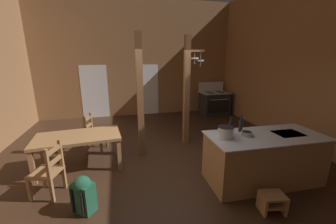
# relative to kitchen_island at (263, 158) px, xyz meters

# --- Properties ---
(ground_plane) EXTENTS (8.46, 9.59, 0.10)m
(ground_plane) POSITION_rel_kitchen_island_xyz_m (-1.74, 1.01, -0.52)
(ground_plane) COLOR #382316
(wall_back) EXTENTS (8.46, 0.14, 4.52)m
(wall_back) POSITION_rel_kitchen_island_xyz_m (-1.74, 5.48, 1.79)
(wall_back) COLOR #93663F
(wall_back) RESTS_ON ground_plane
(wall_right) EXTENTS (0.14, 9.59, 4.52)m
(wall_right) POSITION_rel_kitchen_island_xyz_m (2.16, 1.01, 1.79)
(wall_right) COLOR #93663F
(wall_right) RESTS_ON ground_plane
(glazed_door_back_left) EXTENTS (1.00, 0.01, 2.05)m
(glazed_door_back_left) POSITION_rel_kitchen_island_xyz_m (-3.47, 5.40, 0.56)
(glazed_door_back_left) COLOR white
(glazed_door_back_left) RESTS_ON ground_plane
(glazed_panel_back_right) EXTENTS (0.84, 0.01, 2.05)m
(glazed_panel_back_right) POSITION_rel_kitchen_island_xyz_m (-1.36, 5.40, 0.56)
(glazed_panel_back_right) COLOR white
(glazed_panel_back_right) RESTS_ON ground_plane
(kitchen_island) EXTENTS (2.19, 1.02, 0.94)m
(kitchen_island) POSITION_rel_kitchen_island_xyz_m (0.00, 0.00, 0.00)
(kitchen_island) COLOR #9E7044
(kitchen_island) RESTS_ON ground_plane
(stove_range) EXTENTS (1.16, 0.85, 1.32)m
(stove_range) POSITION_rel_kitchen_island_xyz_m (1.32, 4.70, 0.01)
(stove_range) COLOR black
(stove_range) RESTS_ON ground_plane
(support_post_with_pot_rack) EXTENTS (0.53, 0.19, 2.87)m
(support_post_with_pot_rack) POSITION_rel_kitchen_island_xyz_m (-0.81, 2.11, 1.05)
(support_post_with_pot_rack) COLOR brown
(support_post_with_pot_rack) RESTS_ON ground_plane
(support_post_center) EXTENTS (0.14, 0.14, 2.87)m
(support_post_center) POSITION_rel_kitchen_island_xyz_m (-2.11, 1.69, 0.97)
(support_post_center) COLOR brown
(support_post_center) RESTS_ON ground_plane
(step_stool) EXTENTS (0.41, 0.34, 0.30)m
(step_stool) POSITION_rel_kitchen_island_xyz_m (-0.40, -0.77, -0.29)
(step_stool) COLOR #9E7044
(step_stool) RESTS_ON ground_plane
(dining_table) EXTENTS (1.77, 1.05, 0.74)m
(dining_table) POSITION_rel_kitchen_island_xyz_m (-3.48, 1.37, 0.18)
(dining_table) COLOR #9E7044
(dining_table) RESTS_ON ground_plane
(ladderback_chair_near_window) EXTENTS (0.55, 0.55, 0.95)m
(ladderback_chair_near_window) POSITION_rel_kitchen_island_xyz_m (-3.83, 0.52, -0.02)
(ladderback_chair_near_window) COLOR #9E7044
(ladderback_chair_near_window) RESTS_ON ground_plane
(ladderback_chair_by_post) EXTENTS (0.56, 0.56, 0.95)m
(ladderback_chair_by_post) POSITION_rel_kitchen_island_xyz_m (-3.26, 2.22, -0.02)
(ladderback_chair_by_post) COLOR #9E7044
(ladderback_chair_by_post) RESTS_ON ground_plane
(backpack) EXTENTS (0.39, 0.39, 0.60)m
(backpack) POSITION_rel_kitchen_island_xyz_m (-3.22, -0.05, -0.15)
(backpack) COLOR #1E5138
(backpack) RESTS_ON ground_plane
(stockpot_on_counter) EXTENTS (0.34, 0.27, 0.21)m
(stockpot_on_counter) POSITION_rel_kitchen_island_xyz_m (-0.80, 0.07, 0.57)
(stockpot_on_counter) COLOR silver
(stockpot_on_counter) RESTS_ON kitchen_island
(mixing_bowl_on_counter) EXTENTS (0.21, 0.21, 0.08)m
(mixing_bowl_on_counter) POSITION_rel_kitchen_island_xyz_m (-0.37, 0.07, 0.51)
(mixing_bowl_on_counter) COLOR #B2A893
(mixing_bowl_on_counter) RESTS_ON kitchen_island
(bottle_tall_on_counter) EXTENTS (0.07, 0.07, 0.33)m
(bottle_tall_on_counter) POSITION_rel_kitchen_island_xyz_m (-0.63, 0.21, 0.60)
(bottle_tall_on_counter) COLOR #1E2328
(bottle_tall_on_counter) RESTS_ON kitchen_island
(bottle_short_on_counter) EXTENTS (0.08, 0.08, 0.32)m
(bottle_short_on_counter) POSITION_rel_kitchen_island_xyz_m (-0.35, 0.30, 0.60)
(bottle_short_on_counter) COLOR #1E2328
(bottle_short_on_counter) RESTS_ON kitchen_island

